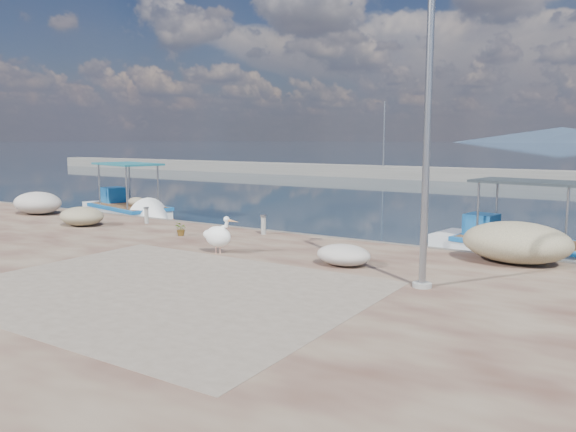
# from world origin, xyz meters

# --- Properties ---
(ground) EXTENTS (1400.00, 1400.00, 0.00)m
(ground) POSITION_xyz_m (0.00, 0.00, 0.00)
(ground) COLOR #162635
(ground) RESTS_ON ground
(quay) EXTENTS (44.00, 22.00, 0.50)m
(quay) POSITION_xyz_m (0.00, -6.00, 0.25)
(quay) COLOR #48251F
(quay) RESTS_ON ground
(quay_patch) EXTENTS (9.00, 7.00, 0.01)m
(quay_patch) POSITION_xyz_m (1.00, -3.00, 0.50)
(quay_patch) COLOR gray
(quay_patch) RESTS_ON quay
(breakwater) EXTENTS (120.00, 2.20, 7.50)m
(breakwater) POSITION_xyz_m (-0.00, 40.00, 0.60)
(breakwater) COLOR gray
(breakwater) RESTS_ON ground
(boat_left) EXTENTS (6.86, 3.70, 3.14)m
(boat_left) POSITION_xyz_m (-11.31, 6.92, 0.25)
(boat_left) COLOR white
(boat_left) RESTS_ON ground
(boat_right) EXTENTS (6.42, 3.01, 2.97)m
(boat_right) POSITION_xyz_m (6.85, 7.37, 0.23)
(boat_right) COLOR white
(boat_right) RESTS_ON ground
(pelican) EXTENTS (1.18, 0.64, 1.13)m
(pelican) POSITION_xyz_m (-0.48, 0.74, 1.03)
(pelican) COLOR tan
(pelican) RESTS_ON quay
(lamp_post) EXTENTS (0.44, 0.96, 7.00)m
(lamp_post) POSITION_xyz_m (5.87, 0.34, 3.80)
(lamp_post) COLOR gray
(lamp_post) RESTS_ON quay
(bollard_near) EXTENTS (0.23, 0.23, 0.70)m
(bollard_near) POSITION_xyz_m (-1.29, 4.19, 0.88)
(bollard_near) COLOR gray
(bollard_near) RESTS_ON quay
(bollard_far) EXTENTS (0.22, 0.22, 0.66)m
(bollard_far) POSITION_xyz_m (-6.72, 3.79, 0.86)
(bollard_far) COLOR gray
(bollard_far) RESTS_ON quay
(potted_plant) EXTENTS (0.52, 0.48, 0.48)m
(potted_plant) POSITION_xyz_m (-3.55, 2.42, 0.74)
(potted_plant) COLOR #33722D
(potted_plant) RESTS_ON quay
(net_pile_d) EXTENTS (1.50, 1.13, 0.56)m
(net_pile_d) POSITION_xyz_m (3.34, 1.35, 0.78)
(net_pile_d) COLOR beige
(net_pile_d) RESTS_ON quay
(net_pile_c) EXTENTS (2.87, 2.05, 1.13)m
(net_pile_c) POSITION_xyz_m (7.16, 4.18, 1.06)
(net_pile_c) COLOR #C1B990
(net_pile_c) RESTS_ON quay
(net_pile_b) EXTENTS (1.88, 1.46, 0.73)m
(net_pile_b) POSITION_xyz_m (-8.44, 2.05, 0.87)
(net_pile_b) COLOR #C1B990
(net_pile_b) RESTS_ON quay
(net_pile_a) EXTENTS (2.44, 1.77, 1.00)m
(net_pile_a) POSITION_xyz_m (-12.99, 3.17, 1.00)
(net_pile_a) COLOR beige
(net_pile_a) RESTS_ON quay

